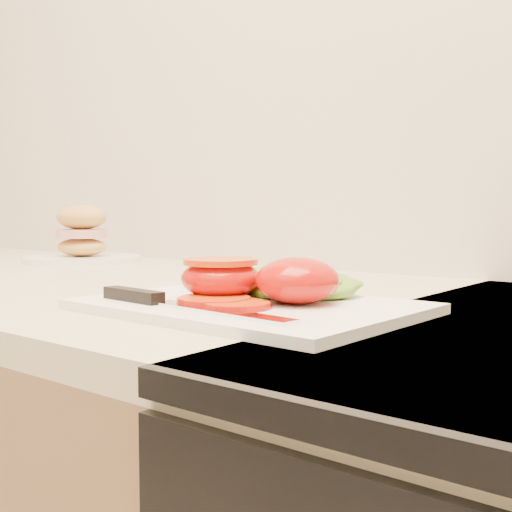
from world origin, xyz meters
The scene contains 9 objects.
cutting_board centered at (0.08, 1.56, 0.94)m, with size 0.32×0.23×0.01m, color white.
tomato_half_dome centered at (0.13, 1.58, 0.96)m, with size 0.08×0.08×0.05m, color red.
tomato_half_cut centered at (0.04, 1.56, 0.96)m, with size 0.08×0.08×0.04m.
tomato_slice_0 centered at (0.07, 1.53, 0.94)m, with size 0.07×0.07×0.01m, color #E15714.
tomato_slice_1 centered at (0.10, 1.52, 0.94)m, with size 0.06×0.06×0.01m, color #E15714.
lettuce_leaf_0 centered at (0.07, 1.63, 0.95)m, with size 0.15×0.10×0.03m, color #569427.
lettuce_leaf_1 centered at (0.11, 1.63, 0.95)m, with size 0.11×0.08×0.02m, color #569427.
knife centered at (0.04, 1.49, 0.94)m, with size 0.24×0.04×0.01m.
sandwich_plate centered at (-0.57, 1.84, 0.97)m, with size 0.23×0.23×0.11m.
Camera 1 is at (0.48, 1.07, 1.03)m, focal length 45.00 mm.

